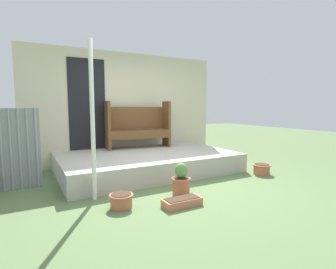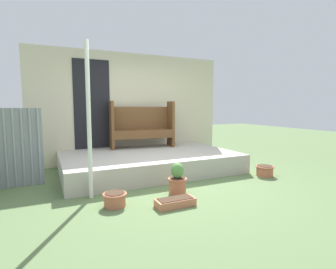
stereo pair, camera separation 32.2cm
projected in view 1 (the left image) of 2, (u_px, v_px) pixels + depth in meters
ground_plane at (173, 184)px, 4.53m from camera, size 24.00×24.00×0.00m
porch_slab at (147, 162)px, 5.46m from camera, size 3.48×2.18×0.37m
house_wall at (126, 108)px, 6.29m from camera, size 4.68×0.08×2.60m
support_post at (93, 121)px, 3.67m from camera, size 0.06×0.06×2.26m
bench at (138, 125)px, 6.12m from camera, size 1.51×0.54×1.09m
flower_pot_left at (121, 200)px, 3.48m from camera, size 0.33×0.33×0.19m
flower_pot_middle at (181, 180)px, 4.05m from camera, size 0.30×0.30×0.48m
flower_pot_right at (262, 169)px, 5.19m from camera, size 0.35×0.35×0.20m
planter_box_rect at (182, 202)px, 3.54m from camera, size 0.54×0.23×0.11m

